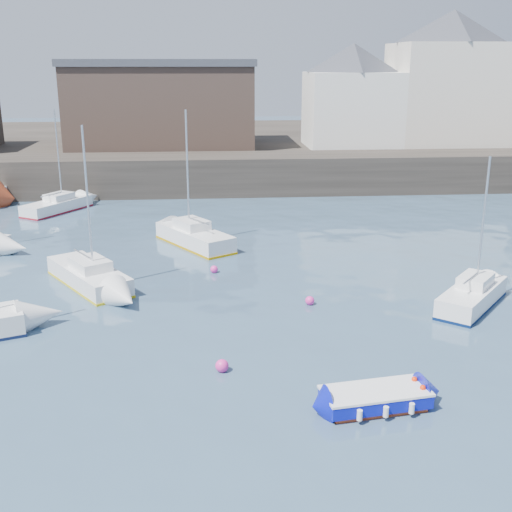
{
  "coord_description": "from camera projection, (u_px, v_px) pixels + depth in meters",
  "views": [
    {
      "loc": [
        -2.31,
        -16.51,
        10.18
      ],
      "look_at": [
        0.0,
        12.0,
        1.5
      ],
      "focal_mm": 45.0,
      "sensor_mm": 36.0,
      "label": 1
    }
  ],
  "objects": [
    {
      "name": "sailboat_f",
      "position": [
        194.0,
        236.0,
        36.94
      ],
      "size": [
        4.74,
        5.99,
        7.66
      ],
      "color": "white",
      "rests_on": "ground"
    },
    {
      "name": "sailboat_c",
      "position": [
        472.0,
        296.0,
        27.72
      ],
      "size": [
        4.4,
        4.74,
        6.47
      ],
      "color": "white",
      "rests_on": "ground"
    },
    {
      "name": "blue_dinghy",
      "position": [
        375.0,
        398.0,
        19.57
      ],
      "size": [
        3.45,
        1.98,
        0.62
      ],
      "color": "maroon",
      "rests_on": "ground"
    },
    {
      "name": "sailboat_h",
      "position": [
        57.0,
        205.0,
        45.35
      ],
      "size": [
        4.41,
        5.57,
        7.05
      ],
      "color": "white",
      "rests_on": "ground"
    },
    {
      "name": "buoy_far",
      "position": [
        214.0,
        273.0,
        32.31
      ],
      "size": [
        0.38,
        0.38,
        0.38
      ],
      "primitive_type": "sphere",
      "color": "#F62E9D",
      "rests_on": "ground"
    },
    {
      "name": "sailboat_b",
      "position": [
        89.0,
        275.0,
        30.37
      ],
      "size": [
        4.75,
        5.94,
        7.55
      ],
      "color": "white",
      "rests_on": "ground"
    },
    {
      "name": "land_strip",
      "position": [
        225.0,
        147.0,
        69.03
      ],
      "size": [
        90.0,
        32.0,
        2.8
      ],
      "primitive_type": "cube",
      "color": "#28231E",
      "rests_on": "ground"
    },
    {
      "name": "bldg_east_a",
      "position": [
        450.0,
        78.0,
        57.93
      ],
      "size": [
        13.36,
        13.36,
        11.8
      ],
      "color": "beige",
      "rests_on": "land_strip"
    },
    {
      "name": "water",
      "position": [
        289.0,
        422.0,
        18.88
      ],
      "size": [
        220.0,
        220.0,
        0.0
      ],
      "primitive_type": "plane",
      "color": "#2D4760",
      "rests_on": "ground"
    },
    {
      "name": "buoy_near",
      "position": [
        222.0,
        371.0,
        22.01
      ],
      "size": [
        0.46,
        0.46,
        0.46
      ],
      "primitive_type": "sphere",
      "color": "#F62E9D",
      "rests_on": "ground"
    },
    {
      "name": "buoy_mid",
      "position": [
        310.0,
        304.0,
        28.06
      ],
      "size": [
        0.4,
        0.4,
        0.4
      ],
      "primitive_type": "sphere",
      "color": "#F62E9D",
      "rests_on": "ground"
    },
    {
      "name": "quay_wall",
      "position": [
        233.0,
        174.0,
        51.83
      ],
      "size": [
        90.0,
        5.0,
        3.0
      ],
      "primitive_type": "cube",
      "color": "#28231E",
      "rests_on": "ground"
    },
    {
      "name": "bldg_east_d",
      "position": [
        352.0,
        95.0,
        57.18
      ],
      "size": [
        11.14,
        11.14,
        8.95
      ],
      "color": "white",
      "rests_on": "land_strip"
    },
    {
      "name": "warehouse",
      "position": [
        162.0,
        103.0,
        57.51
      ],
      "size": [
        16.4,
        10.4,
        7.6
      ],
      "color": "#3D2D26",
      "rests_on": "land_strip"
    }
  ]
}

